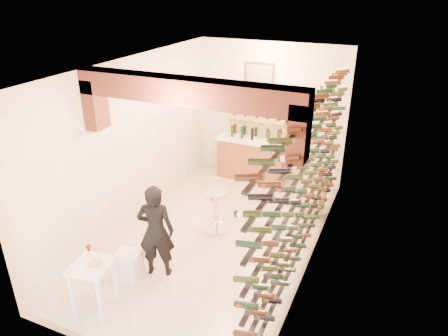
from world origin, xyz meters
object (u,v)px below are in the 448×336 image
at_px(person, 156,231).
at_px(crate_lower, 309,210).
at_px(tasting_table, 92,272).
at_px(wine_rack, 304,177).
at_px(back_counter, 252,158).
at_px(chrome_barstool, 215,209).
at_px(white_stool, 128,266).

distance_m(person, crate_lower, 3.42).
height_order(tasting_table, crate_lower, tasting_table).
height_order(wine_rack, back_counter, wine_rack).
bearing_deg(chrome_barstool, back_counter, 94.10).
height_order(white_stool, crate_lower, white_stool).
distance_m(tasting_table, crate_lower, 4.50).
bearing_deg(back_counter, chrome_barstool, -85.90).
bearing_deg(person, crate_lower, -142.65).
height_order(wine_rack, person, wine_rack).
relative_size(white_stool, crate_lower, 1.12).
distance_m(wine_rack, tasting_table, 3.50).
xyz_separation_m(chrome_barstool, crate_lower, (1.52, 1.28, -0.35)).
xyz_separation_m(back_counter, white_stool, (-0.51, -4.30, -0.29)).
bearing_deg(wine_rack, crate_lower, 95.13).
xyz_separation_m(person, crate_lower, (1.86, 2.80, -0.67)).
bearing_deg(chrome_barstool, person, -102.36).
distance_m(chrome_barstool, crate_lower, 2.02).
relative_size(person, crate_lower, 3.72).
relative_size(back_counter, person, 1.06).
xyz_separation_m(wine_rack, chrome_barstool, (-1.65, 0.18, -1.07)).
relative_size(tasting_table, person, 0.60).
bearing_deg(chrome_barstool, tasting_table, -105.64).
bearing_deg(wine_rack, back_counter, 124.66).
relative_size(back_counter, tasting_table, 1.78).
bearing_deg(person, back_counter, -111.33).
bearing_deg(chrome_barstool, white_stool, -110.65).
bearing_deg(white_stool, crate_lower, 54.58).
bearing_deg(wine_rack, tasting_table, -134.70).
bearing_deg(crate_lower, chrome_barstool, -139.96).
relative_size(tasting_table, chrome_barstool, 1.14).
distance_m(white_stool, chrome_barstool, 1.98).
bearing_deg(white_stool, person, 41.47).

